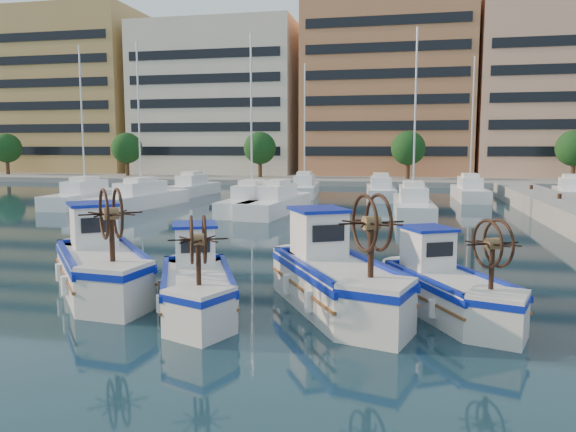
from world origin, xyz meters
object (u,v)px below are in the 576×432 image
object	(u,v)px
fishing_boat_a	(101,262)
fishing_boat_c	(334,275)
fishing_boat_b	(197,281)
fishing_boat_d	(446,285)

from	to	relation	value
fishing_boat_a	fishing_boat_c	bearing A→B (deg)	-40.48
fishing_boat_b	fishing_boat_d	size ratio (longest dim) A/B	1.02
fishing_boat_c	fishing_boat_d	bearing A→B (deg)	-28.12
fishing_boat_a	fishing_boat_b	world-z (taller)	fishing_boat_a
fishing_boat_d	fishing_boat_b	bearing A→B (deg)	161.23
fishing_boat_a	fishing_boat_c	size ratio (longest dim) A/B	0.97
fishing_boat_c	fishing_boat_a	bearing A→B (deg)	149.07
fishing_boat_b	fishing_boat_d	distance (m)	6.48
fishing_boat_a	fishing_boat_c	distance (m)	6.98
fishing_boat_b	fishing_boat_c	world-z (taller)	fishing_boat_c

